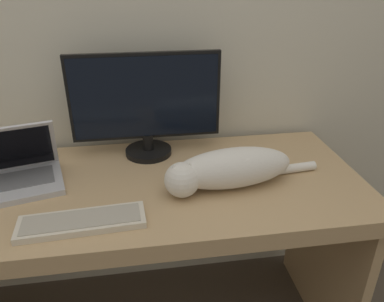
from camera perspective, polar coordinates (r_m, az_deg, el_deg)
The scene contains 5 objects.
desk at distance 1.38m, azimuth -8.66°, elevation -10.25°, with size 1.60×0.65×0.74m.
monitor at distance 1.41m, azimuth -7.05°, elevation 7.10°, with size 0.56×0.18×0.39m.
laptop at distance 1.38m, azimuth -25.42°, elevation -3.10°, with size 0.34×0.29×0.22m.
external_keyboard at distance 1.13m, azimuth -16.41°, elevation -10.30°, with size 0.36×0.13×0.02m.
cat at distance 1.24m, azimuth 5.45°, elevation -2.65°, with size 0.55×0.19×0.13m.
Camera 1 is at (0.04, -0.78, 1.41)m, focal length 35.00 mm.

